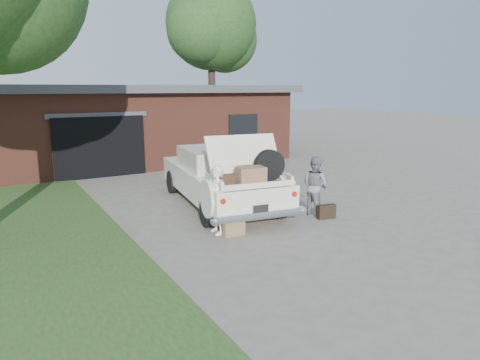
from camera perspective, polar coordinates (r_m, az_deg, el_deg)
ground at (r=9.70m, az=1.81°, el=-7.01°), size 90.00×90.00×0.00m
house at (r=20.15m, az=-13.51°, el=7.52°), size 12.80×7.80×3.30m
tree_right at (r=27.80m, az=-3.72°, el=19.41°), size 6.36×5.53×9.77m
sedan at (r=11.77m, az=-2.57°, el=0.46°), size 2.86×5.67×2.09m
woman_left at (r=9.45m, az=-3.10°, el=-2.67°), size 0.38×0.57×1.54m
woman_right at (r=11.02m, az=10.00°, el=-0.75°), size 0.67×0.81×1.51m
suitcase_left at (r=9.46m, az=-0.81°, el=-6.30°), size 0.50×0.17×0.38m
suitcase_right at (r=10.85m, az=11.46°, el=-4.17°), size 0.49×0.24×0.36m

